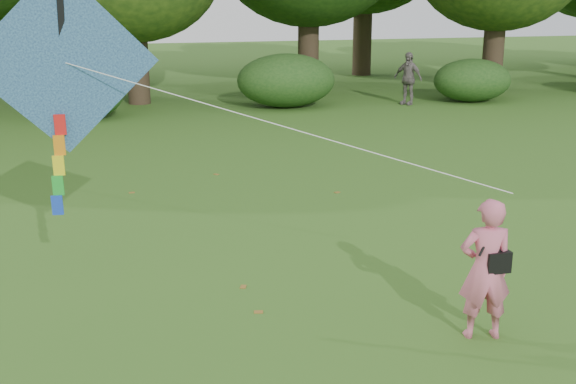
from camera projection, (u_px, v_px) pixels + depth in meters
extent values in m
plane|color=#265114|center=(421.00, 357.00, 8.28)|extent=(100.00, 100.00, 0.00)
imported|color=#D3637E|center=(485.00, 269.00, 8.55)|extent=(0.71, 0.54, 1.75)
imported|color=slate|center=(408.00, 78.00, 25.96)|extent=(1.03, 1.16, 1.88)
cube|color=black|center=(496.00, 261.00, 8.52)|extent=(0.30, 0.20, 0.26)
cylinder|color=black|center=(490.00, 235.00, 8.39)|extent=(0.33, 0.14, 0.47)
cube|color=#254CA4|center=(63.00, 62.00, 8.77)|extent=(2.31, 0.32, 2.30)
cube|color=black|center=(63.00, 62.00, 8.79)|extent=(0.16, 0.43, 2.10)
cylinder|color=white|center=(282.00, 126.00, 8.54)|extent=(4.95, 2.20, 1.42)
cube|color=red|center=(60.00, 125.00, 8.97)|extent=(0.14, 0.06, 0.26)
cube|color=orange|center=(59.00, 145.00, 9.03)|extent=(0.14, 0.06, 0.26)
cube|color=yellow|center=(59.00, 166.00, 9.10)|extent=(0.14, 0.06, 0.26)
cube|color=green|center=(58.00, 186.00, 9.16)|extent=(0.14, 0.06, 0.26)
cube|color=blue|center=(57.00, 205.00, 9.22)|extent=(0.14, 0.06, 0.26)
cylinder|color=#3A2D1E|center=(137.00, 60.00, 25.99)|extent=(0.80, 0.80, 3.15)
cylinder|color=#3A2D1E|center=(308.00, 45.00, 29.48)|extent=(0.86, 0.86, 3.67)
cylinder|color=#3A2D1E|center=(493.00, 49.00, 28.88)|extent=(0.83, 0.83, 3.43)
cylinder|color=#3A2D1E|center=(59.00, 42.00, 32.20)|extent=(0.84, 0.84, 3.50)
cylinder|color=#3A2D1E|center=(362.00, 33.00, 34.59)|extent=(0.90, 0.90, 4.02)
ellipsoid|color=#264919|center=(80.00, 97.00, 23.04)|extent=(2.66, 2.09, 1.42)
ellipsoid|color=#264919|center=(286.00, 80.00, 25.42)|extent=(3.50, 2.75, 1.88)
ellipsoid|color=#264919|center=(472.00, 80.00, 26.69)|extent=(2.94, 2.31, 1.58)
cube|color=brown|center=(259.00, 312.00, 9.42)|extent=(0.13, 0.10, 0.01)
cube|color=brown|center=(216.00, 174.00, 16.37)|extent=(0.14, 0.14, 0.01)
cube|color=brown|center=(337.00, 192.00, 14.93)|extent=(0.14, 0.12, 0.01)
cube|color=brown|center=(243.00, 287.00, 10.22)|extent=(0.12, 0.14, 0.01)
cube|color=brown|center=(132.00, 193.00, 14.91)|extent=(0.12, 0.09, 0.01)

